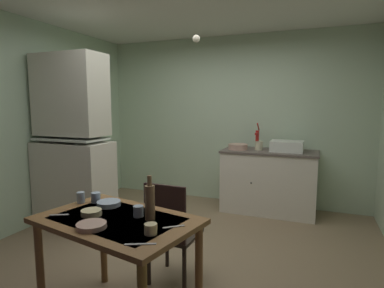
{
  "coord_description": "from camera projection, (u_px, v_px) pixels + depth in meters",
  "views": [
    {
      "loc": [
        1.27,
        -2.92,
        1.57
      ],
      "look_at": [
        0.14,
        -0.04,
        1.18
      ],
      "focal_mm": 29.42,
      "sensor_mm": 36.0,
      "label": 1
    }
  ],
  "objects": [
    {
      "name": "table_knife",
      "position": [
        140.0,
        244.0,
        1.78
      ],
      "size": [
        0.17,
        0.09,
        0.0
      ],
      "primitive_type": "cube",
      "rotation": [
        0.0,
        0.0,
        3.58
      ],
      "color": "silver",
      "rests_on": "dining_table"
    },
    {
      "name": "dining_table",
      "position": [
        117.0,
        233.0,
        2.21
      ],
      "size": [
        1.23,
        0.91,
        0.78
      ],
      "color": "olive",
      "rests_on": "ground"
    },
    {
      "name": "hutch_cabinet",
      "position": [
        73.0,
        147.0,
        3.99
      ],
      "size": [
        0.96,
        0.51,
        2.18
      ],
      "color": "silver",
      "rests_on": "ground"
    },
    {
      "name": "teacup_cream",
      "position": [
        138.0,
        211.0,
        2.22
      ],
      "size": [
        0.07,
        0.07,
        0.08
      ],
      "primitive_type": "cylinder",
      "color": "#9EB2C6",
      "rests_on": "dining_table"
    },
    {
      "name": "counter_cabinet",
      "position": [
        269.0,
        181.0,
        4.57
      ],
      "size": [
        1.34,
        0.64,
        0.9
      ],
      "color": "silver",
      "rests_on": "ground"
    },
    {
      "name": "hand_pump",
      "position": [
        257.0,
        138.0,
        4.61
      ],
      "size": [
        0.05,
        0.27,
        0.39
      ],
      "color": "#B21E19",
      "rests_on": "counter_cabinet"
    },
    {
      "name": "serving_bowl_wide",
      "position": [
        109.0,
        203.0,
        2.46
      ],
      "size": [
        0.18,
        0.18,
        0.04
      ],
      "primitive_type": "cylinder",
      "color": "#9EB2C6",
      "rests_on": "dining_table"
    },
    {
      "name": "ground_plane",
      "position": [
        182.0,
        252.0,
        3.36
      ],
      "size": [
        5.17,
        5.17,
        0.0
      ],
      "primitive_type": "plane",
      "color": "#856F53"
    },
    {
      "name": "mug_dark",
      "position": [
        151.0,
        229.0,
        1.92
      ],
      "size": [
        0.08,
        0.08,
        0.07
      ],
      "primitive_type": "cylinder",
      "color": "beige",
      "rests_on": "dining_table"
    },
    {
      "name": "pendant_bulb",
      "position": [
        196.0,
        39.0,
        3.33
      ],
      "size": [
        0.08,
        0.08,
        0.08
      ],
      "primitive_type": "sphere",
      "color": "#F9EFCC"
    },
    {
      "name": "glass_bottle",
      "position": [
        150.0,
        201.0,
        2.15
      ],
      "size": [
        0.07,
        0.07,
        0.31
      ],
      "color": "olive",
      "rests_on": "dining_table"
    },
    {
      "name": "mixing_bowl_counter",
      "position": [
        238.0,
        147.0,
        4.63
      ],
      "size": [
        0.28,
        0.28,
        0.08
      ],
      "primitive_type": "cylinder",
      "color": "tan",
      "rests_on": "counter_cabinet"
    },
    {
      "name": "mug_tall",
      "position": [
        96.0,
        198.0,
        2.54
      ],
      "size": [
        0.07,
        0.07,
        0.08
      ],
      "primitive_type": "cylinder",
      "color": "#9EB2C6",
      "rests_on": "dining_table"
    },
    {
      "name": "sink_basin",
      "position": [
        287.0,
        146.0,
        4.42
      ],
      "size": [
        0.44,
        0.34,
        0.15
      ],
      "color": "white",
      "rests_on": "counter_cabinet"
    },
    {
      "name": "teacup_mint",
      "position": [
        81.0,
        198.0,
        2.53
      ],
      "size": [
        0.06,
        0.06,
        0.09
      ],
      "primitive_type": "cylinder",
      "color": "#9EB2C6",
      "rests_on": "dining_table"
    },
    {
      "name": "sauce_dish",
      "position": [
        91.0,
        226.0,
        2.02
      ],
      "size": [
        0.19,
        0.19,
        0.03
      ],
      "primitive_type": "cylinder",
      "color": "tan",
      "rests_on": "dining_table"
    },
    {
      "name": "teaspoon_by_cup",
      "position": [
        174.0,
        227.0,
        2.03
      ],
      "size": [
        0.12,
        0.11,
        0.0
      ],
      "primitive_type": "cube",
      "rotation": [
        0.0,
        0.0,
        3.84
      ],
      "color": "beige",
      "rests_on": "dining_table"
    },
    {
      "name": "wall_left",
      "position": [
        26.0,
        124.0,
        3.97
      ],
      "size": [
        0.1,
        4.03,
        2.63
      ],
      "primitive_type": "cube",
      "color": "#B5D3B1",
      "rests_on": "ground"
    },
    {
      "name": "wall_back",
      "position": [
        231.0,
        120.0,
        5.05
      ],
      "size": [
        4.27,
        0.1,
        2.63
      ],
      "primitive_type": "cube",
      "color": "beige",
      "rests_on": "ground"
    },
    {
      "name": "soup_bowl_small",
      "position": [
        91.0,
        213.0,
        2.25
      ],
      "size": [
        0.15,
        0.15,
        0.04
      ],
      "primitive_type": "cylinder",
      "color": "beige",
      "rests_on": "dining_table"
    },
    {
      "name": "chair_far_side",
      "position": [
        171.0,
        231.0,
        2.72
      ],
      "size": [
        0.41,
        0.41,
        0.91
      ],
      "color": "black",
      "rests_on": "ground"
    },
    {
      "name": "teaspoon_near_bowl",
      "position": [
        59.0,
        215.0,
        2.25
      ],
      "size": [
        0.13,
        0.08,
        0.0
      ],
      "primitive_type": "cube",
      "rotation": [
        0.0,
        0.0,
        3.62
      ],
      "color": "beige",
      "rests_on": "dining_table"
    },
    {
      "name": "stoneware_crock",
      "position": [
        259.0,
        146.0,
        4.56
      ],
      "size": [
        0.11,
        0.11,
        0.13
      ],
      "primitive_type": "cylinder",
      "color": "beige",
      "rests_on": "counter_cabinet"
    }
  ]
}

